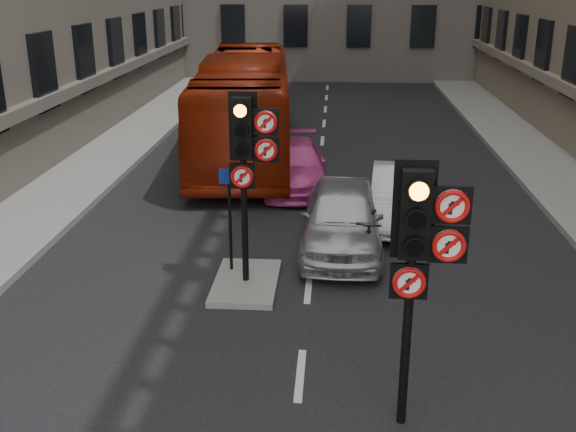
# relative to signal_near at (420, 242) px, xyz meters

# --- Properties ---
(pavement_left) EXTENTS (3.00, 50.00, 0.16)m
(pavement_left) POSITION_rel_signal_near_xyz_m (-8.69, 11.01, -2.50)
(pavement_left) COLOR gray
(pavement_left) RESTS_ON ground
(pavement_right) EXTENTS (3.00, 50.00, 0.16)m
(pavement_right) POSITION_rel_signal_near_xyz_m (5.71, 11.01, -2.50)
(pavement_right) COLOR gray
(pavement_right) RESTS_ON ground
(centre_island) EXTENTS (1.20, 2.00, 0.12)m
(centre_island) POSITION_rel_signal_near_xyz_m (-2.69, 4.01, -2.52)
(centre_island) COLOR gray
(centre_island) RESTS_ON ground
(signal_near) EXTENTS (0.91, 0.40, 3.58)m
(signal_near) POSITION_rel_signal_near_xyz_m (0.00, 0.00, 0.00)
(signal_near) COLOR black
(signal_near) RESTS_ON ground
(signal_far) EXTENTS (0.91, 0.40, 3.58)m
(signal_far) POSITION_rel_signal_near_xyz_m (-2.60, 4.00, 0.12)
(signal_far) COLOR black
(signal_far) RESTS_ON centre_island
(car_silver) EXTENTS (1.80, 4.26, 1.44)m
(car_silver) POSITION_rel_signal_near_xyz_m (-0.85, 6.01, -1.86)
(car_silver) COLOR #A4A7AC
(car_silver) RESTS_ON ground
(car_white) EXTENTS (1.70, 3.99, 1.28)m
(car_white) POSITION_rel_signal_near_xyz_m (0.54, 7.84, -1.94)
(car_white) COLOR white
(car_white) RESTS_ON ground
(car_pink) EXTENTS (2.13, 4.40, 1.24)m
(car_pink) POSITION_rel_signal_near_xyz_m (-2.16, 10.47, -1.96)
(car_pink) COLOR #DC4098
(car_pink) RESTS_ON ground
(bus_red) EXTENTS (3.70, 11.82, 3.24)m
(bus_red) POSITION_rel_signal_near_xyz_m (-3.99, 14.00, -0.96)
(bus_red) COLOR maroon
(bus_red) RESTS_ON ground
(motorcycle) EXTENTS (0.80, 1.83, 1.07)m
(motorcycle) POSITION_rel_signal_near_xyz_m (-0.28, 5.22, -2.05)
(motorcycle) COLOR black
(motorcycle) RESTS_ON ground
(motorcyclist) EXTENTS (0.68, 0.52, 1.65)m
(motorcyclist) POSITION_rel_signal_near_xyz_m (0.60, 5.51, -1.76)
(motorcyclist) COLOR black
(motorcyclist) RESTS_ON ground
(info_sign) EXTENTS (0.36, 0.11, 2.06)m
(info_sign) POSITION_rel_signal_near_xyz_m (-3.04, 4.47, -1.13)
(info_sign) COLOR black
(info_sign) RESTS_ON centre_island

